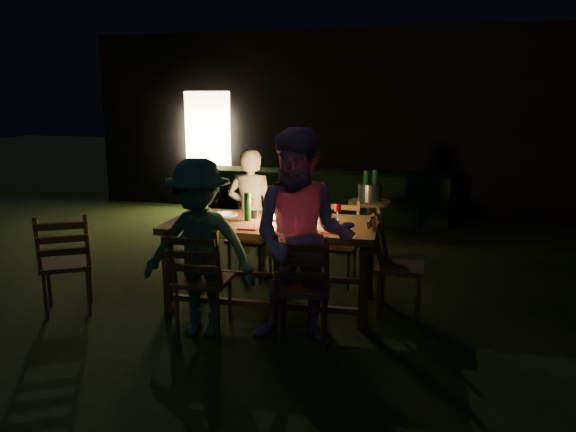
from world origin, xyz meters
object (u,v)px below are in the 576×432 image
(chair_near_left, at_px, (203,298))
(person_house_side, at_px, (251,213))
(chair_far_right, at_px, (337,259))
(side_table, at_px, (369,207))
(bottle_table, at_px, (248,207))
(bottle_bucket_a, at_px, (366,189))
(chair_near_right, at_px, (303,306))
(chair_far_left, at_px, (251,252))
(ice_bucket, at_px, (370,192))
(chair_end, at_px, (397,283))
(bottle_bucket_b, at_px, (374,188))
(chair_spare, at_px, (68,281))
(dining_table, at_px, (272,230))
(person_opp_left, at_px, (199,248))
(person_opp_right, at_px, (302,239))
(lantern, at_px, (278,205))

(chair_near_left, bearing_deg, person_house_side, 89.50)
(chair_far_right, height_order, side_table, chair_far_right)
(side_table, bearing_deg, chair_near_left, -111.57)
(bottle_table, xyz_separation_m, side_table, (0.95, 2.03, -0.34))
(chair_near_left, distance_m, bottle_bucket_a, 3.02)
(chair_near_right, distance_m, chair_far_right, 1.54)
(chair_near_right, distance_m, chair_far_left, 1.79)
(chair_near_left, xyz_separation_m, chair_near_right, (0.90, 0.05, -0.00))
(ice_bucket, relative_size, bottle_bucket_a, 0.94)
(chair_end, distance_m, side_table, 2.04)
(side_table, height_order, bottle_bucket_b, bottle_bucket_b)
(ice_bucket, bearing_deg, chair_spare, -133.03)
(chair_end, height_order, bottle_bucket_a, bottle_bucket_a)
(dining_table, bearing_deg, chair_near_left, -120.26)
(dining_table, distance_m, ice_bucket, 2.13)
(dining_table, distance_m, chair_spare, 2.04)
(person_opp_left, distance_m, bottle_bucket_b, 3.12)
(side_table, bearing_deg, chair_far_left, -133.35)
(person_opp_right, bearing_deg, dining_table, 118.76)
(dining_table, xyz_separation_m, lantern, (0.05, 0.05, 0.24))
(chair_end, height_order, bottle_bucket_b, bottle_bucket_b)
(dining_table, distance_m, bottle_bucket_a, 2.08)
(dining_table, distance_m, bottle_bucket_b, 2.19)
(chair_end, relative_size, bottle_table, 3.68)
(chair_near_left, xyz_separation_m, bottle_bucket_b, (1.16, 2.85, 0.59))
(person_house_side, xyz_separation_m, person_opp_left, (0.09, -1.64, 0.03))
(person_opp_left, xyz_separation_m, bottle_bucket_a, (1.06, 2.82, 0.12))
(chair_far_left, distance_m, bottle_bucket_b, 1.90)
(bottle_bucket_a, bearing_deg, side_table, 38.66)
(chair_far_left, distance_m, chair_far_right, 1.00)
(ice_bucket, bearing_deg, person_opp_left, -111.19)
(side_table, height_order, bottle_bucket_a, bottle_bucket_a)
(chair_spare, xyz_separation_m, bottle_bucket_a, (2.51, 2.70, 0.58))
(dining_table, bearing_deg, lantern, 45.00)
(dining_table, xyz_separation_m, bottle_table, (-0.25, -0.01, 0.22))
(chair_far_right, xyz_separation_m, person_opp_left, (-0.91, -1.64, 0.49))
(chair_near_left, xyz_separation_m, person_house_side, (-0.09, 1.59, 0.44))
(chair_end, relative_size, bottle_bucket_a, 3.22)
(chair_far_right, bearing_deg, chair_near_right, 92.85)
(chair_near_left, bearing_deg, chair_near_right, -0.50)
(chair_near_left, xyz_separation_m, chair_far_left, (-0.09, 1.54, -0.00))
(chair_end, distance_m, bottle_table, 1.63)
(chair_far_left, xyz_separation_m, person_opp_right, (0.99, -1.54, 0.60))
(chair_far_right, bearing_deg, bottle_bucket_b, -97.90)
(chair_near_right, bearing_deg, ice_bucket, 76.90)
(dining_table, height_order, ice_bucket, ice_bucket)
(person_opp_left, bearing_deg, chair_far_left, 89.93)
(person_opp_right, xyz_separation_m, ice_bucket, (0.21, 2.80, -0.06))
(chair_near_right, bearing_deg, chair_far_left, 114.80)
(person_opp_right, bearing_deg, side_table, 82.46)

